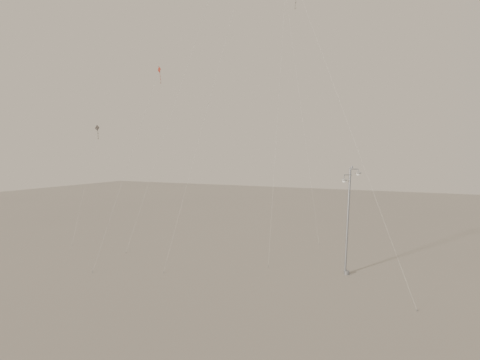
% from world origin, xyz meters
% --- Properties ---
extents(ground, '(160.00, 160.00, 0.00)m').
position_xyz_m(ground, '(0.00, 0.00, 0.00)').
color(ground, gray).
rests_on(ground, ground).
extents(street_lamp, '(1.50, 1.02, 8.67)m').
position_xyz_m(street_lamp, '(10.33, 6.89, 4.62)').
color(street_lamp, '#989AA0').
rests_on(street_lamp, ground).
extents(kite_0, '(5.10, 12.90, 33.77)m').
position_xyz_m(kite_0, '(-6.62, 14.65, 26.53)').
color(kite_0, maroon).
rests_on(kite_0, ground).
extents(kite_1, '(5.76, 6.71, 29.64)m').
position_xyz_m(kite_1, '(0.69, 5.72, 21.05)').
color(kite_1, '#2C2724').
rests_on(kite_1, ground).
extents(kite_3, '(1.77, 11.46, 18.91)m').
position_xyz_m(kite_3, '(-9.60, 7.09, 13.80)').
color(kite_3, maroon).
rests_on(kite_3, ground).
extents(kite_4, '(10.45, 8.70, 24.63)m').
position_xyz_m(kite_4, '(7.54, 7.84, 18.49)').
color(kite_4, '#2C2724').
rests_on(kite_4, ground).
extents(kite_5, '(5.63, 3.83, 31.35)m').
position_xyz_m(kite_5, '(1.75, 18.47, 24.39)').
color(kite_5, brown).
rests_on(kite_5, ground).
extents(kite_6, '(2.80, 1.72, 12.61)m').
position_xyz_m(kite_6, '(-15.57, 5.64, 9.40)').
color(kite_6, '#2C2724').
rests_on(kite_6, ground).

